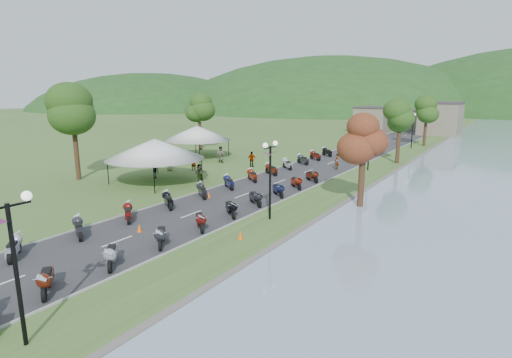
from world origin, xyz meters
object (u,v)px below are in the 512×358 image
Objects in this scene: streetlamp_near at (16,274)px; pedestrian_c at (155,178)px; pedestrian_b at (221,163)px; pedestrian_a at (194,170)px; vendor_tent_main at (155,161)px.

pedestrian_c is (-15.97, 20.38, -2.50)m from streetlamp_near.
pedestrian_c is at bearing 94.49° from pedestrian_b.
pedestrian_b reaches higher than pedestrian_a.
streetlamp_near reaches higher than pedestrian_b.
vendor_tent_main reaches higher than pedestrian_a.
vendor_tent_main is 11.84m from pedestrian_b.
pedestrian_c is (0.18, -10.42, 0.00)m from pedestrian_b.
streetlamp_near is 2.83× the size of pedestrian_c.
pedestrian_b is at bearing 117.66° from streetlamp_near.
streetlamp_near reaches higher than pedestrian_a.
vendor_tent_main is 3.76× the size of pedestrian_a.
pedestrian_b reaches higher than pedestrian_c.
pedestrian_a is 5.12m from pedestrian_c.
vendor_tent_main is (-14.51, 19.25, -0.50)m from streetlamp_near.
pedestrian_c is at bearing 142.18° from vendor_tent_main.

